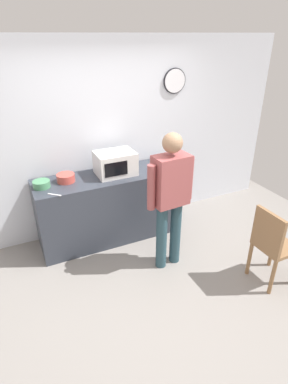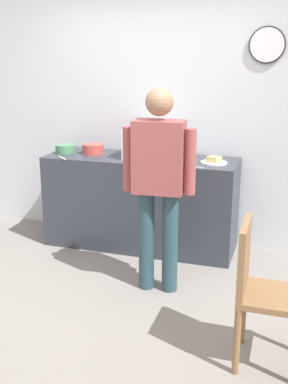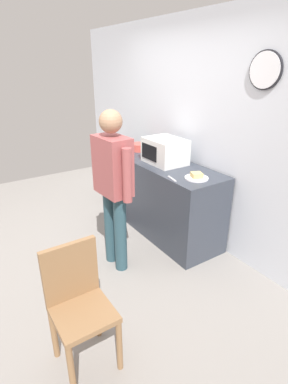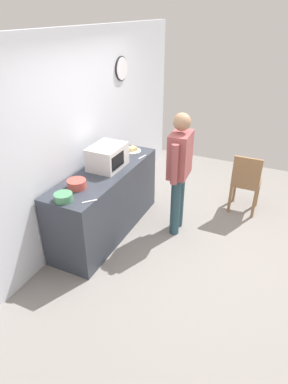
# 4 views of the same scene
# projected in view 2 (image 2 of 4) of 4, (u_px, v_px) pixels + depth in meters

# --- Properties ---
(ground_plane) EXTENTS (6.00, 6.00, 0.00)m
(ground_plane) POSITION_uv_depth(u_px,v_px,m) (110.00, 302.00, 3.83)
(ground_plane) COLOR gray
(back_wall) EXTENTS (5.40, 0.13, 2.60)m
(back_wall) POSITION_uv_depth(u_px,v_px,m) (165.00, 117.00, 4.94)
(back_wall) COLOR silver
(back_wall) RESTS_ON ground_plane
(kitchen_counter) EXTENTS (1.93, 0.62, 0.94)m
(kitchen_counter) POSITION_uv_depth(u_px,v_px,m) (141.00, 202.00, 4.86)
(kitchen_counter) COLOR #333842
(kitchen_counter) RESTS_ON ground_plane
(microwave) EXTENTS (0.50, 0.39, 0.30)m
(microwave) POSITION_uv_depth(u_px,v_px,m) (152.00, 143.00, 4.66)
(microwave) COLOR silver
(microwave) RESTS_ON kitchen_counter
(sandwich_plate) EXTENTS (0.25, 0.25, 0.07)m
(sandwich_plate) POSITION_uv_depth(u_px,v_px,m) (214.00, 161.00, 4.47)
(sandwich_plate) COLOR white
(sandwich_plate) RESTS_ON kitchen_counter
(salad_bowl) EXTENTS (0.22, 0.22, 0.10)m
(salad_bowl) POSITION_uv_depth(u_px,v_px,m) (93.00, 149.00, 4.91)
(salad_bowl) COLOR #C64C42
(salad_bowl) RESTS_ON kitchen_counter
(cereal_bowl) EXTENTS (0.20, 0.20, 0.08)m
(cereal_bowl) POSITION_uv_depth(u_px,v_px,m) (65.00, 149.00, 4.97)
(cereal_bowl) COLOR #4C8E60
(cereal_bowl) RESTS_ON kitchen_counter
(fork_utensil) EXTENTS (0.14, 0.13, 0.01)m
(fork_utensil) POSITION_uv_depth(u_px,v_px,m) (62.00, 158.00, 4.70)
(fork_utensil) COLOR silver
(fork_utensil) RESTS_ON kitchen_counter
(spoon_utensil) EXTENTS (0.17, 0.05, 0.01)m
(spoon_utensil) POSITION_uv_depth(u_px,v_px,m) (195.00, 167.00, 4.31)
(spoon_utensil) COLOR silver
(spoon_utensil) RESTS_ON kitchen_counter
(person_standing) EXTENTS (0.59, 0.27, 1.69)m
(person_standing) POSITION_uv_depth(u_px,v_px,m) (159.00, 176.00, 3.79)
(person_standing) COLOR #294853
(person_standing) RESTS_ON ground_plane
(wooden_chair) EXTENTS (0.40, 0.40, 0.94)m
(wooden_chair) POSITION_uv_depth(u_px,v_px,m) (259.00, 287.00, 2.97)
(wooden_chair) COLOR olive
(wooden_chair) RESTS_ON ground_plane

